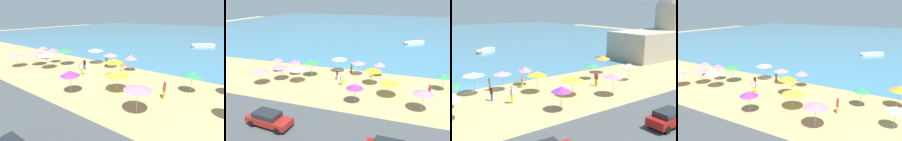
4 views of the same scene
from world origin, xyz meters
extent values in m
plane|color=tan|center=(0.00, 0.00, 0.00)|extent=(160.00, 160.00, 0.00)
cylinder|color=#B2B2B7|center=(11.36, -10.92, 1.03)|extent=(0.05, 0.05, 2.07)
cone|color=pink|center=(11.36, -10.92, 2.20)|extent=(2.25, 2.25, 0.38)
sphere|color=silver|center=(11.36, -10.92, 2.42)|extent=(0.08, 0.08, 0.08)
cylinder|color=#B2B2B7|center=(5.06, -5.20, 1.01)|extent=(0.05, 0.05, 2.02)
cone|color=yellow|center=(5.06, -5.20, 2.19)|extent=(2.24, 2.24, 0.45)
sphere|color=silver|center=(5.06, -5.20, 2.45)|extent=(0.08, 0.08, 0.08)
cylinder|color=#B2B2B7|center=(7.68, -8.33, 0.85)|extent=(0.05, 0.05, 1.71)
cone|color=yellow|center=(7.68, -8.33, 1.91)|extent=(2.50, 2.50, 0.50)
sphere|color=silver|center=(7.68, -8.33, 2.19)|extent=(0.08, 0.08, 0.08)
cylinder|color=#B2B2B7|center=(-1.00, -1.66, 1.09)|extent=(0.05, 0.05, 2.17)
cone|color=white|center=(-1.00, -1.66, 2.31)|extent=(2.37, 2.37, 0.37)
sphere|color=silver|center=(-1.00, -1.66, 2.52)|extent=(0.08, 0.08, 0.08)
cylinder|color=#B2B2B7|center=(4.05, -11.37, 0.93)|extent=(0.05, 0.05, 1.87)
cone|color=purple|center=(4.05, -11.37, 2.09)|extent=(1.97, 1.97, 0.54)
sphere|color=silver|center=(4.05, -11.37, 2.39)|extent=(0.08, 0.08, 0.08)
cylinder|color=#B2B2B7|center=(14.01, -4.26, 0.91)|extent=(0.05, 0.05, 1.81)
cone|color=#2C9856|center=(14.01, -4.26, 1.96)|extent=(1.79, 1.79, 0.39)
sphere|color=silver|center=(14.01, -4.26, 2.19)|extent=(0.08, 0.08, 0.08)
cylinder|color=#B2B2B7|center=(5.41, -1.63, 0.90)|extent=(0.05, 0.05, 1.79)
cone|color=pink|center=(5.41, -1.63, 2.01)|extent=(1.75, 1.75, 0.53)
sphere|color=silver|center=(5.41, -1.63, 2.30)|extent=(0.08, 0.08, 0.08)
cylinder|color=#B2B2B7|center=(17.70, -7.61, 0.91)|extent=(0.05, 0.05, 1.82)
cone|color=white|center=(17.70, -7.61, 1.98)|extent=(1.76, 1.76, 0.42)
sphere|color=silver|center=(17.70, -7.61, 2.22)|extent=(0.08, 0.08, 0.08)
cylinder|color=#B2B2B7|center=(2.24, -2.03, 0.96)|extent=(0.05, 0.05, 1.91)
cone|color=pink|center=(2.24, -2.03, 2.05)|extent=(2.09, 2.09, 0.37)
sphere|color=silver|center=(2.24, -2.03, 2.26)|extent=(0.08, 0.08, 0.08)
cylinder|color=#B2B2B7|center=(17.70, -2.61, 1.04)|extent=(0.05, 0.05, 2.07)
cone|color=orange|center=(17.70, -2.61, 2.29)|extent=(2.14, 2.14, 0.53)
sphere|color=silver|center=(17.70, -2.61, 2.59)|extent=(0.08, 0.08, 0.08)
cylinder|color=orange|center=(12.26, -7.10, 0.43)|extent=(0.14, 0.14, 0.85)
cylinder|color=orange|center=(12.29, -7.28, 0.43)|extent=(0.14, 0.14, 0.85)
cube|color=#B62C31|center=(12.27, -7.19, 1.19)|extent=(0.28, 0.39, 0.67)
sphere|color=brown|center=(12.27, -7.19, 1.65)|extent=(0.22, 0.22, 0.22)
cylinder|color=brown|center=(12.23, -6.96, 1.14)|extent=(0.09, 0.09, 0.61)
cylinder|color=brown|center=(12.31, -7.43, 1.14)|extent=(0.09, 0.09, 0.61)
cylinder|color=yellow|center=(1.16, -6.84, 0.44)|extent=(0.14, 0.14, 0.88)
cylinder|color=yellow|center=(1.01, -6.94, 0.44)|extent=(0.14, 0.14, 0.88)
cube|color=silver|center=(1.09, -6.89, 1.23)|extent=(0.42, 0.39, 0.70)
sphere|color=#9B7253|center=(1.09, -6.89, 1.71)|extent=(0.22, 0.22, 0.22)
cylinder|color=#9B7253|center=(1.28, -6.75, 1.18)|extent=(0.09, 0.09, 0.63)
cylinder|color=#9B7253|center=(0.89, -7.03, 1.18)|extent=(0.09, 0.09, 0.63)
cylinder|color=#E94942|center=(0.85, -1.37, 0.40)|extent=(0.14, 0.14, 0.80)
cylinder|color=#E94942|center=(0.93, -1.21, 0.40)|extent=(0.14, 0.14, 0.80)
cube|color=#228D4D|center=(0.89, -1.29, 1.12)|extent=(0.36, 0.42, 0.64)
sphere|color=#A0744A|center=(0.89, -1.29, 1.57)|extent=(0.22, 0.22, 0.22)
cylinder|color=#A0744A|center=(0.78, -1.51, 1.07)|extent=(0.09, 0.09, 0.57)
cylinder|color=#A0744A|center=(0.99, -1.08, 1.07)|extent=(0.09, 0.09, 0.57)
cylinder|color=yellow|center=(4.61, -2.43, 0.38)|extent=(0.14, 0.14, 0.77)
cylinder|color=yellow|center=(4.49, -2.57, 0.38)|extent=(0.14, 0.14, 0.77)
cube|color=orange|center=(4.55, -2.50, 1.07)|extent=(0.40, 0.42, 0.61)
sphere|color=#9A7158|center=(4.55, -2.50, 1.50)|extent=(0.22, 0.22, 0.22)
cylinder|color=#9A7158|center=(4.70, -2.31, 1.02)|extent=(0.09, 0.09, 0.55)
cylinder|color=#9A7158|center=(4.40, -2.69, 1.02)|extent=(0.09, 0.09, 0.55)
cylinder|color=blue|center=(-0.31, -4.86, 0.37)|extent=(0.14, 0.14, 0.75)
cylinder|color=blue|center=(-0.30, -5.04, 0.37)|extent=(0.14, 0.14, 0.75)
cube|color=black|center=(-0.30, -4.95, 1.04)|extent=(0.24, 0.37, 0.59)
sphere|color=#9E6A4E|center=(-0.30, -4.95, 1.47)|extent=(0.22, 0.22, 0.22)
cylinder|color=#9E6A4E|center=(-0.32, -4.71, 0.99)|extent=(0.09, 0.09, 0.53)
cylinder|color=#9E6A4E|center=(-0.29, -5.18, 0.99)|extent=(0.09, 0.09, 0.53)
cube|color=maroon|center=(9.03, -19.61, 0.71)|extent=(4.01, 1.72, 0.66)
cube|color=#1E2328|center=(8.83, -19.61, 1.26)|extent=(2.25, 1.51, 0.45)
cylinder|color=black|center=(10.40, -18.81, 0.38)|extent=(0.64, 0.22, 0.64)
cylinder|color=black|center=(7.67, -18.80, 0.38)|extent=(0.64, 0.22, 0.64)
cylinder|color=black|center=(7.67, -20.41, 0.38)|extent=(0.64, 0.22, 0.64)
cube|color=silver|center=(10.41, 25.35, 0.35)|extent=(4.97, 4.39, 0.59)
cube|color=silver|center=(8.23, 23.61, 0.41)|extent=(0.86, 0.92, 0.36)
cube|color=silver|center=(10.41, 25.35, 0.68)|extent=(5.02, 4.45, 0.08)
cube|color=#9E9886|center=(34.48, 1.05, 2.50)|extent=(16.53, 8.64, 5.00)
cylinder|color=#9E9886|center=(39.43, 1.05, 4.93)|extent=(6.20, 6.20, 9.87)
sphere|color=#B5A6AF|center=(39.43, 1.05, 9.87)|extent=(5.58, 5.58, 5.58)
camera|label=1|loc=(17.06, -22.27, 7.72)|focal=28.00mm
camera|label=2|loc=(9.55, -33.53, 11.76)|focal=35.00mm
camera|label=3|loc=(-10.50, -31.92, 9.81)|focal=45.00mm
camera|label=4|loc=(18.16, -27.75, 10.61)|focal=35.00mm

